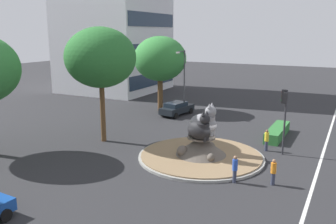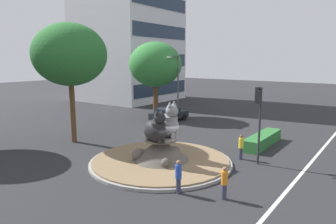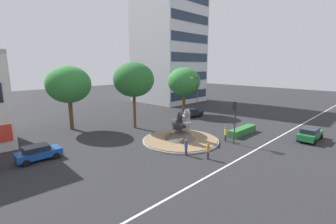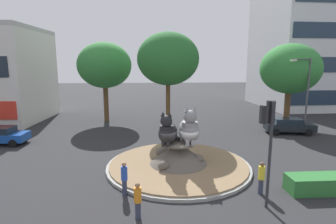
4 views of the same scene
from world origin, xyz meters
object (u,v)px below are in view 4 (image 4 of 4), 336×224
object	(u,v)px
third_tree_left	(290,69)
cat_statue_grey	(189,129)
parked_car_right	(289,125)
streetlight_arm	(306,91)
pedestrian_orange_shirt	(138,200)
traffic_light_mast	(269,131)
second_tree_near_tower	(168,59)
office_tower	(311,21)
cat_statue_black	(168,132)
pedestrian_yellow_shirt	(261,177)
broadleaf_tree_behind_island	(105,65)
hatchback_near_shophouse	(1,135)
pedestrian_blue_shirt	(124,178)

from	to	relation	value
third_tree_left	cat_statue_grey	bearing A→B (deg)	-138.71
third_tree_left	parked_car_right	bearing A→B (deg)	-113.02
streetlight_arm	pedestrian_orange_shirt	world-z (taller)	streetlight_arm
traffic_light_mast	second_tree_near_tower	size ratio (longest dim) A/B	0.52
office_tower	pedestrian_orange_shirt	distance (m)	41.32
cat_statue_black	cat_statue_grey	world-z (taller)	cat_statue_grey
second_tree_near_tower	streetlight_arm	size ratio (longest dim) A/B	1.34
cat_statue_black	pedestrian_yellow_shirt	bearing A→B (deg)	66.58
third_tree_left	parked_car_right	distance (m)	6.14
broadleaf_tree_behind_island	cat_statue_black	bearing A→B (deg)	-67.28
second_tree_near_tower	pedestrian_yellow_shirt	distance (m)	14.86
cat_statue_grey	broadleaf_tree_behind_island	distance (m)	17.18
pedestrian_orange_shirt	third_tree_left	bearing A→B (deg)	-130.30
third_tree_left	pedestrian_yellow_shirt	bearing A→B (deg)	-121.37
cat_statue_grey	pedestrian_orange_shirt	distance (m)	6.77
third_tree_left	pedestrian_orange_shirt	world-z (taller)	third_tree_left
cat_statue_black	hatchback_near_shophouse	world-z (taller)	cat_statue_black
pedestrian_yellow_shirt	cat_statue_grey	bearing A→B (deg)	121.35
streetlight_arm	pedestrian_yellow_shirt	xyz separation A→B (m)	(-8.96, -11.56, -3.22)
third_tree_left	streetlight_arm	bearing A→B (deg)	-88.54
second_tree_near_tower	pedestrian_yellow_shirt	xyz separation A→B (m)	(3.97, -12.92, -6.19)
broadleaf_tree_behind_island	streetlight_arm	xyz separation A→B (m)	(19.85, -7.24, -2.34)
traffic_light_mast	pedestrian_blue_shirt	bearing A→B (deg)	77.15
third_tree_left	hatchback_near_shophouse	size ratio (longest dim) A/B	2.16
broadleaf_tree_behind_island	office_tower	bearing A→B (deg)	17.95
cat_statue_black	hatchback_near_shophouse	size ratio (longest dim) A/B	0.53
hatchback_near_shophouse	parked_car_right	world-z (taller)	same
broadleaf_tree_behind_island	hatchback_near_shophouse	distance (m)	12.88
pedestrian_blue_shirt	hatchback_near_shophouse	size ratio (longest dim) A/B	0.43
third_tree_left	pedestrian_orange_shirt	bearing A→B (deg)	-132.68
traffic_light_mast	cat_statue_grey	bearing A→B (deg)	28.93
cat_statue_grey	streetlight_arm	size ratio (longest dim) A/B	0.35
broadleaf_tree_behind_island	second_tree_near_tower	distance (m)	9.11
cat_statue_black	cat_statue_grey	bearing A→B (deg)	115.20
pedestrian_orange_shirt	streetlight_arm	bearing A→B (deg)	-136.24
broadleaf_tree_behind_island	parked_car_right	size ratio (longest dim) A/B	1.93
parked_car_right	pedestrian_orange_shirt	bearing A→B (deg)	-127.22
pedestrian_yellow_shirt	parked_car_right	world-z (taller)	pedestrian_yellow_shirt
second_tree_near_tower	streetlight_arm	xyz separation A→B (m)	(12.93, -1.36, -2.96)
parked_car_right	streetlight_arm	bearing A→B (deg)	-1.25
traffic_light_mast	broadleaf_tree_behind_island	bearing A→B (deg)	28.00
pedestrian_orange_shirt	pedestrian_blue_shirt	bearing A→B (deg)	-67.83
streetlight_arm	hatchback_near_shophouse	bearing A→B (deg)	5.59
hatchback_near_shophouse	pedestrian_blue_shirt	bearing A→B (deg)	-38.84
pedestrian_blue_shirt	streetlight_arm	bearing A→B (deg)	-158.06
office_tower	hatchback_near_shophouse	xyz separation A→B (m)	(-37.17, -18.65, -12.35)
pedestrian_orange_shirt	parked_car_right	size ratio (longest dim) A/B	0.35
cat_statue_grey	broadleaf_tree_behind_island	xyz separation A→B (m)	(-7.71, 14.83, 3.94)
streetlight_arm	pedestrian_orange_shirt	size ratio (longest dim) A/B	4.34
parked_car_right	cat_statue_black	bearing A→B (deg)	-138.32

